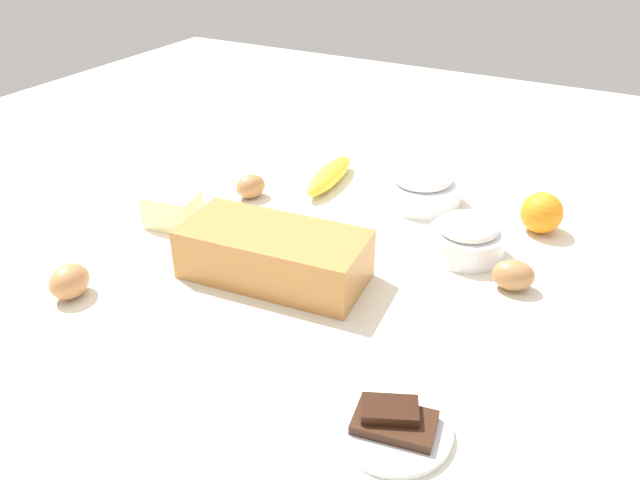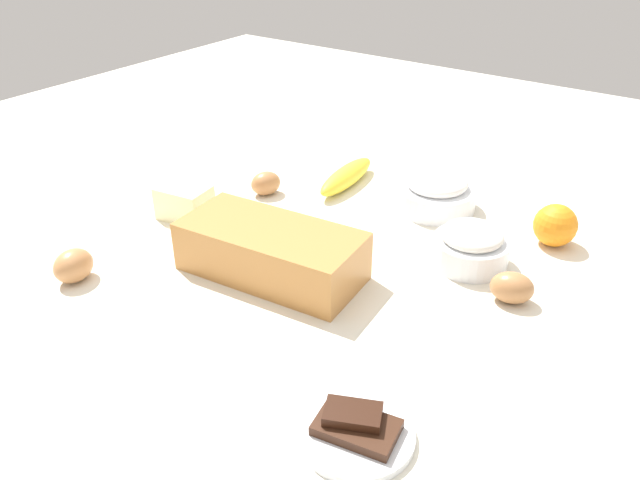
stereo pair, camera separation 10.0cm
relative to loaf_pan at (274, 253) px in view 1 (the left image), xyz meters
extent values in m
cube|color=silver|center=(-0.04, -0.07, -0.05)|extent=(2.40, 2.40, 0.02)
cube|color=#B77A3D|center=(0.00, 0.00, 0.00)|extent=(0.29, 0.16, 0.08)
cube|color=black|center=(0.00, 0.00, 0.00)|extent=(0.28, 0.14, 0.07)
cylinder|color=white|center=(-0.24, -0.20, -0.02)|extent=(0.12, 0.12, 0.04)
torus|color=white|center=(-0.24, -0.20, 0.00)|extent=(0.12, 0.12, 0.01)
ellipsoid|color=white|center=(-0.24, -0.20, 0.01)|extent=(0.10, 0.10, 0.03)
cylinder|color=white|center=(-0.11, -0.35, -0.02)|extent=(0.15, 0.15, 0.04)
torus|color=white|center=(-0.11, -0.35, 0.00)|extent=(0.15, 0.15, 0.01)
ellipsoid|color=white|center=(-0.11, -0.35, 0.01)|extent=(0.11, 0.11, 0.04)
ellipsoid|color=yellow|center=(0.08, -0.34, -0.02)|extent=(0.06, 0.19, 0.04)
sphere|color=orange|center=(-0.33, -0.34, -0.01)|extent=(0.07, 0.07, 0.07)
cube|color=#F4EDB2|center=(0.24, -0.05, -0.01)|extent=(0.10, 0.08, 0.06)
ellipsoid|color=#AE7547|center=(-0.33, -0.14, -0.02)|extent=(0.07, 0.06, 0.05)
ellipsoid|color=#BC804D|center=(0.23, 0.19, -0.02)|extent=(0.06, 0.07, 0.05)
ellipsoid|color=#B37949|center=(0.19, -0.21, -0.02)|extent=(0.07, 0.07, 0.05)
cylinder|color=white|center=(-0.29, 0.21, -0.04)|extent=(0.13, 0.13, 0.01)
cube|color=#381E11|center=(-0.29, 0.21, -0.03)|extent=(0.10, 0.07, 0.01)
cube|color=black|center=(-0.28, 0.20, -0.01)|extent=(0.07, 0.06, 0.01)
camera|label=1|loc=(-0.45, 0.69, 0.50)|focal=35.50mm
camera|label=2|loc=(-0.54, 0.63, 0.50)|focal=35.50mm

